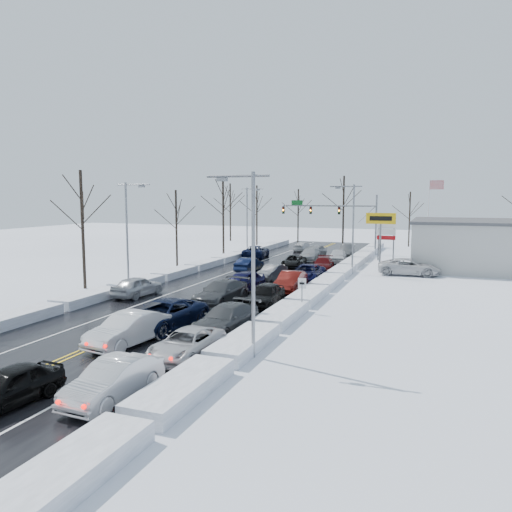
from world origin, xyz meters
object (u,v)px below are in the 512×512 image
at_px(tires_plus_sign, 381,222).
at_px(oncoming_car_0, 249,271).
at_px(queued_car_0, 9,406).
at_px(traffic_signal_mast, 339,213).
at_px(flagpole, 430,211).

height_order(tires_plus_sign, oncoming_car_0, tires_plus_sign).
bearing_deg(tires_plus_sign, oncoming_car_0, -146.71).
relative_size(queued_car_0, oncoming_car_0, 0.99).
bearing_deg(traffic_signal_mast, tires_plus_sign, -59.54).
distance_m(traffic_signal_mast, queued_car_0, 54.86).
bearing_deg(tires_plus_sign, traffic_signal_mast, 120.46).
relative_size(flagpole, queued_car_0, 2.28).
height_order(traffic_signal_mast, flagpole, flagpole).
distance_m(tires_plus_sign, queued_car_0, 43.71).
bearing_deg(traffic_signal_mast, flagpole, 9.73).
relative_size(traffic_signal_mast, tires_plus_sign, 2.21).
bearing_deg(queued_car_0, traffic_signal_mast, 93.24).
relative_size(tires_plus_sign, flagpole, 0.60).
xyz_separation_m(traffic_signal_mast, oncoming_car_0, (-5.30, -20.11, -5.48)).
xyz_separation_m(flagpole, oncoming_car_0, (-17.03, -22.12, -5.93)).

